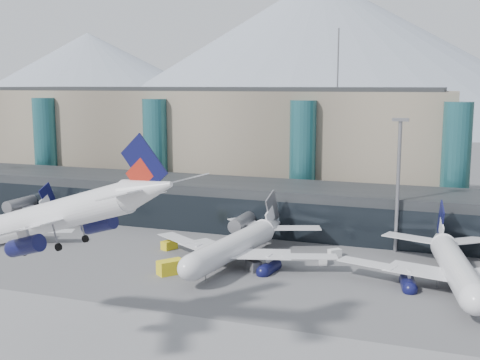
# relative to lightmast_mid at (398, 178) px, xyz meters

# --- Properties ---
(ground) EXTENTS (900.00, 900.00, 0.00)m
(ground) POSITION_rel_lightmast_mid_xyz_m (-30.00, -48.00, -14.42)
(ground) COLOR #515154
(ground) RESTS_ON ground
(concourse) EXTENTS (170.00, 27.00, 10.00)m
(concourse) POSITION_rel_lightmast_mid_xyz_m (-30.02, 9.73, -9.45)
(concourse) COLOR black
(concourse) RESTS_ON ground
(terminal_main) EXTENTS (130.00, 30.00, 31.00)m
(terminal_main) POSITION_rel_lightmast_mid_xyz_m (-55.00, 42.00, 1.03)
(terminal_main) COLOR gray
(terminal_main) RESTS_ON ground
(teal_towers) EXTENTS (116.40, 19.40, 46.00)m
(teal_towers) POSITION_rel_lightmast_mid_xyz_m (-44.99, 26.01, -0.41)
(teal_towers) COLOR #245F66
(teal_towers) RESTS_ON ground
(mountain_ridge) EXTENTS (910.00, 400.00, 110.00)m
(mountain_ridge) POSITION_rel_lightmast_mid_xyz_m (-14.03, 332.00, 31.33)
(mountain_ridge) COLOR gray
(mountain_ridge) RESTS_ON ground
(lightmast_mid) EXTENTS (3.00, 1.20, 25.60)m
(lightmast_mid) POSITION_rel_lightmast_mid_xyz_m (0.00, 0.00, 0.00)
(lightmast_mid) COLOR slate
(lightmast_mid) RESTS_ON ground
(hero_jet) EXTENTS (32.15, 31.87, 10.40)m
(hero_jet) POSITION_rel_lightmast_mid_xyz_m (-31.45, -56.86, 3.44)
(hero_jet) COLOR silver
(hero_jet) RESTS_ON ground
(jet_parked_left) EXTENTS (34.02, 33.32, 10.97)m
(jet_parked_left) POSITION_rel_lightmast_mid_xyz_m (-77.58, -15.62, -10.27)
(jet_parked_left) COLOR silver
(jet_parked_left) RESTS_ON ground
(jet_parked_mid) EXTENTS (37.94, 37.91, 12.32)m
(jet_parked_mid) POSITION_rel_lightmast_mid_xyz_m (-25.71, -15.46, -9.76)
(jet_parked_mid) COLOR silver
(jet_parked_mid) RESTS_ON ground
(jet_parked_right) EXTENTS (37.92, 38.40, 12.40)m
(jet_parked_right) POSITION_rel_lightmast_mid_xyz_m (10.40, -15.46, -9.73)
(jet_parked_right) COLOR silver
(jet_parked_right) RESTS_ON ground
(veh_a) EXTENTS (3.34, 2.72, 1.64)m
(veh_a) POSITION_rel_lightmast_mid_xyz_m (-68.12, -24.91, -13.60)
(veh_a) COLOR silver
(veh_a) RESTS_ON ground
(veh_b) EXTENTS (2.77, 3.39, 1.69)m
(veh_b) POSITION_rel_lightmast_mid_xyz_m (-41.63, -13.11, -13.57)
(veh_b) COLOR yellow
(veh_b) RESTS_ON ground
(veh_c) EXTENTS (3.52, 3.52, 1.81)m
(veh_c) POSITION_rel_lightmast_mid_xyz_m (-21.84, -20.37, -13.51)
(veh_c) COLOR #46464A
(veh_c) RESTS_ON ground
(veh_d) EXTENTS (2.63, 2.60, 1.38)m
(veh_d) POSITION_rel_lightmast_mid_xyz_m (-10.33, -7.00, -13.73)
(veh_d) COLOR silver
(veh_d) RESTS_ON ground
(veh_g) EXTENTS (1.97, 2.70, 1.41)m
(veh_g) POSITION_rel_lightmast_mid_xyz_m (-11.35, -12.55, -13.71)
(veh_g) COLOR silver
(veh_g) RESTS_ON ground
(veh_h) EXTENTS (4.45, 4.84, 2.40)m
(veh_h) POSITION_rel_lightmast_mid_xyz_m (-34.44, -26.96, -13.22)
(veh_h) COLOR yellow
(veh_h) RESTS_ON ground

